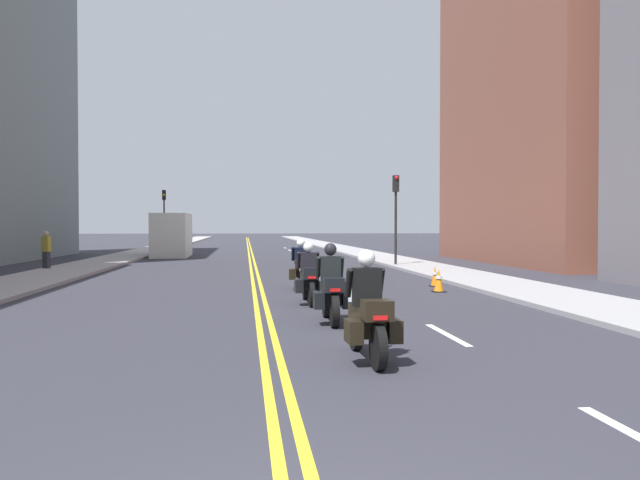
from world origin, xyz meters
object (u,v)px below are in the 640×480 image
at_px(motorcycle_2, 309,278).
at_px(traffic_cone_2, 435,276).
at_px(motorcycle_1, 331,291).
at_px(traffic_light_far, 164,209).
at_px(traffic_light_near, 396,203).
at_px(pedestrian_0, 46,250).
at_px(parked_truck, 173,237).
at_px(motorcycle_3, 301,268).
at_px(traffic_cone_1, 439,281).
at_px(motorcycle_0, 368,316).

xyz_separation_m(motorcycle_2, traffic_cone_2, (4.59, 4.32, -0.32)).
height_order(motorcycle_1, motorcycle_2, motorcycle_1).
bearing_deg(traffic_light_far, traffic_light_near, -58.71).
xyz_separation_m(traffic_light_near, pedestrian_0, (-16.04, -1.18, -2.19)).
bearing_deg(traffic_cone_2, parked_truck, 115.56).
distance_m(traffic_light_near, pedestrian_0, 16.23).
relative_size(pedestrian_0, parked_truck, 0.27).
xyz_separation_m(motorcycle_3, traffic_cone_2, (4.46, 0.44, -0.32)).
relative_size(motorcycle_2, motorcycle_3, 1.05).
relative_size(motorcycle_1, traffic_cone_2, 3.15).
distance_m(motorcycle_1, traffic_cone_1, 7.11).
xyz_separation_m(traffic_cone_1, traffic_cone_2, (0.42, 1.80, -0.01)).
xyz_separation_m(motorcycle_2, pedestrian_0, (-10.33, 13.46, 0.26)).
relative_size(traffic_cone_1, parked_truck, 0.11).
xyz_separation_m(motorcycle_1, parked_truck, (-6.46, 30.47, 0.62)).
bearing_deg(parked_truck, traffic_light_near, -46.14).
height_order(motorcycle_2, traffic_light_near, traffic_light_near).
height_order(motorcycle_2, traffic_cone_2, motorcycle_2).
height_order(traffic_cone_1, traffic_light_near, traffic_light_near).
bearing_deg(motorcycle_1, traffic_light_near, 73.78).
relative_size(motorcycle_0, traffic_cone_1, 3.10).
height_order(motorcycle_3, traffic_cone_2, motorcycle_3).
distance_m(traffic_cone_2, pedestrian_0, 17.51).
distance_m(traffic_cone_1, traffic_light_far, 37.11).
distance_m(motorcycle_2, traffic_light_near, 15.90).
bearing_deg(traffic_cone_2, pedestrian_0, 148.53).
xyz_separation_m(motorcycle_0, motorcycle_3, (-0.04, 10.98, -0.00)).
distance_m(traffic_cone_1, traffic_light_near, 12.52).
height_order(traffic_cone_1, pedestrian_0, pedestrian_0).
xyz_separation_m(motorcycle_0, motorcycle_1, (-0.04, 3.79, -0.01)).
bearing_deg(traffic_light_near, parked_truck, 133.86).
relative_size(traffic_cone_1, traffic_light_far, 0.14).
distance_m(motorcycle_2, traffic_cone_1, 4.88).
distance_m(motorcycle_2, parked_truck, 27.89).
distance_m(motorcycle_1, motorcycle_2, 3.32).
relative_size(traffic_light_near, parked_truck, 0.69).
distance_m(motorcycle_1, pedestrian_0, 19.77).
distance_m(motorcycle_3, traffic_cone_1, 4.27).
height_order(motorcycle_2, motorcycle_3, motorcycle_3).
xyz_separation_m(motorcycle_0, motorcycle_2, (-0.17, 7.10, -0.01)).
relative_size(motorcycle_0, motorcycle_1, 1.01).
distance_m(motorcycle_2, traffic_light_far, 38.37).
distance_m(traffic_light_far, pedestrian_0, 24.17).
height_order(motorcycle_0, traffic_light_near, traffic_light_near).
bearing_deg(motorcycle_1, motorcycle_0, -88.34).
height_order(motorcycle_3, traffic_light_far, traffic_light_far).
bearing_deg(motorcycle_1, traffic_light_far, 102.49).
distance_m(motorcycle_0, traffic_cone_1, 10.43).
distance_m(motorcycle_1, parked_truck, 31.16).
bearing_deg(traffic_cone_1, pedestrian_0, 142.98).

